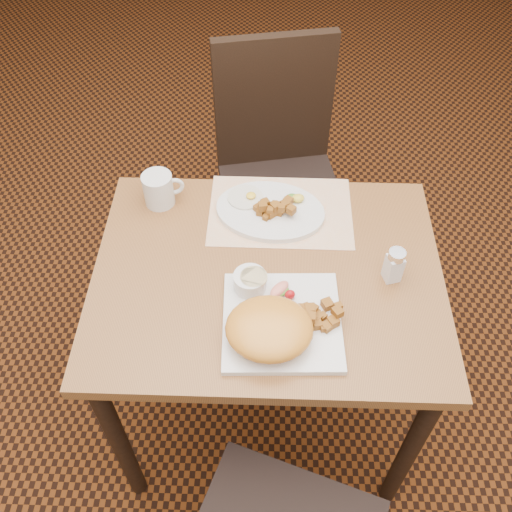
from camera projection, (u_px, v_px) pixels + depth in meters
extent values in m
plane|color=black|center=(264.00, 404.00, 2.04)|extent=(8.00, 8.00, 0.00)
cube|color=brown|center=(268.00, 277.00, 1.48)|extent=(0.90, 0.70, 0.03)
cylinder|color=black|center=(119.00, 442.00, 1.58)|extent=(0.05, 0.05, 0.71)
cylinder|color=black|center=(409.00, 451.00, 1.56)|extent=(0.05, 0.05, 0.71)
cylinder|color=black|center=(152.00, 273.00, 1.97)|extent=(0.05, 0.05, 0.71)
cylinder|color=black|center=(384.00, 279.00, 1.95)|extent=(0.05, 0.05, 0.71)
cylinder|color=black|center=(237.00, 491.00, 1.63)|extent=(0.04, 0.04, 0.42)
cube|color=black|center=(282.00, 197.00, 2.08)|extent=(0.49, 0.49, 0.05)
cylinder|color=black|center=(314.00, 204.00, 2.39)|extent=(0.04, 0.04, 0.42)
cylinder|color=black|center=(335.00, 270.00, 2.16)|extent=(0.04, 0.04, 0.42)
cylinder|color=black|center=(229.00, 214.00, 2.35)|extent=(0.04, 0.04, 0.42)
cylinder|color=black|center=(242.00, 282.00, 2.12)|extent=(0.04, 0.04, 0.42)
cube|color=black|center=(274.00, 102.00, 2.00)|extent=(0.42, 0.12, 0.50)
cube|color=white|center=(280.00, 211.00, 1.61)|extent=(0.40, 0.28, 0.00)
cube|color=silver|center=(282.00, 321.00, 1.36)|extent=(0.29, 0.29, 0.02)
ellipsoid|color=orange|center=(269.00, 328.00, 1.29)|extent=(0.20, 0.18, 0.07)
ellipsoid|color=orange|center=(280.00, 342.00, 1.30)|extent=(0.08, 0.07, 0.03)
ellipsoid|color=orange|center=(244.00, 322.00, 1.33)|extent=(0.08, 0.07, 0.03)
cylinder|color=silver|center=(250.00, 281.00, 1.40)|extent=(0.08, 0.08, 0.04)
cylinder|color=beige|center=(254.00, 277.00, 1.38)|extent=(0.07, 0.07, 0.01)
ellipsoid|color=#387223|center=(281.00, 291.00, 1.40)|extent=(0.05, 0.04, 0.01)
ellipsoid|color=red|center=(290.00, 295.00, 1.38)|extent=(0.03, 0.03, 0.03)
ellipsoid|color=#F28C72|center=(279.00, 289.00, 1.40)|extent=(0.06, 0.07, 0.02)
cylinder|color=white|center=(245.00, 197.00, 1.61)|extent=(0.10, 0.10, 0.01)
ellipsoid|color=yellow|center=(251.00, 195.00, 1.60)|extent=(0.03, 0.03, 0.01)
ellipsoid|color=#387223|center=(294.00, 198.00, 1.61)|extent=(0.05, 0.04, 0.01)
ellipsoid|color=yellow|center=(298.00, 198.00, 1.60)|extent=(0.04, 0.04, 0.02)
cube|color=white|center=(393.00, 268.00, 1.42)|extent=(0.05, 0.05, 0.08)
cylinder|color=silver|center=(397.00, 255.00, 1.38)|extent=(0.05, 0.05, 0.02)
cylinder|color=silver|center=(158.00, 189.00, 1.60)|extent=(0.09, 0.09, 0.10)
torus|color=silver|center=(174.00, 186.00, 1.60)|extent=(0.06, 0.03, 0.06)
cube|color=#9C5D19|center=(315.00, 313.00, 1.35)|extent=(0.03, 0.03, 0.02)
cube|color=#9C5D19|center=(324.00, 327.00, 1.33)|extent=(0.02, 0.02, 0.02)
cube|color=#9C5D19|center=(338.00, 306.00, 1.35)|extent=(0.02, 0.02, 0.02)
cube|color=#9C5D19|center=(327.00, 327.00, 1.33)|extent=(0.03, 0.03, 0.02)
cube|color=#9C5D19|center=(327.00, 304.00, 1.37)|extent=(0.03, 0.03, 0.02)
cube|color=#9C5D19|center=(302.00, 309.00, 1.34)|extent=(0.02, 0.02, 0.02)
cube|color=#9C5D19|center=(305.00, 310.00, 1.36)|extent=(0.03, 0.03, 0.02)
cube|color=#9C5D19|center=(333.00, 322.00, 1.33)|extent=(0.03, 0.03, 0.02)
cube|color=#9C5D19|center=(314.00, 308.00, 1.34)|extent=(0.02, 0.02, 0.02)
cube|color=#9C5D19|center=(315.00, 315.00, 1.35)|extent=(0.03, 0.03, 0.02)
cube|color=#9C5D19|center=(310.00, 309.00, 1.34)|extent=(0.03, 0.03, 0.02)
cube|color=#9C5D19|center=(315.00, 313.00, 1.35)|extent=(0.03, 0.03, 0.02)
cube|color=#9C5D19|center=(309.00, 310.00, 1.36)|extent=(0.02, 0.02, 0.02)
cube|color=#9C5D19|center=(317.00, 318.00, 1.34)|extent=(0.03, 0.03, 0.02)
cube|color=#9C5D19|center=(317.00, 324.00, 1.33)|extent=(0.02, 0.03, 0.02)
cube|color=#9C5D19|center=(312.00, 318.00, 1.34)|extent=(0.02, 0.02, 0.01)
cube|color=#9C5D19|center=(337.00, 312.00, 1.33)|extent=(0.03, 0.03, 0.02)
cube|color=#9C5D19|center=(310.00, 318.00, 1.32)|extent=(0.03, 0.02, 0.02)
cube|color=#9C5D19|center=(301.00, 315.00, 1.33)|extent=(0.02, 0.02, 0.02)
cube|color=#9C5D19|center=(307.00, 322.00, 1.34)|extent=(0.02, 0.02, 0.02)
cube|color=#9C5D19|center=(316.00, 316.00, 1.35)|extent=(0.02, 0.02, 0.02)
cube|color=#9C5D19|center=(323.00, 316.00, 1.35)|extent=(0.02, 0.02, 0.02)
cube|color=#9C5D19|center=(310.00, 319.00, 1.34)|extent=(0.02, 0.02, 0.02)
cube|color=#9C5D19|center=(276.00, 207.00, 1.58)|extent=(0.03, 0.03, 0.02)
cube|color=#9C5D19|center=(265.00, 203.00, 1.56)|extent=(0.03, 0.03, 0.02)
cube|color=#9C5D19|center=(291.00, 210.00, 1.55)|extent=(0.03, 0.03, 0.02)
cube|color=#9C5D19|center=(260.00, 212.00, 1.57)|extent=(0.02, 0.02, 0.02)
cube|color=#9C5D19|center=(272.00, 206.00, 1.58)|extent=(0.02, 0.02, 0.02)
cube|color=#9C5D19|center=(279.00, 212.00, 1.57)|extent=(0.02, 0.02, 0.02)
cube|color=#9C5D19|center=(282.00, 208.00, 1.55)|extent=(0.02, 0.02, 0.02)
cube|color=#9C5D19|center=(270.00, 213.00, 1.56)|extent=(0.03, 0.03, 0.02)
cube|color=#9C5D19|center=(275.00, 207.00, 1.56)|extent=(0.02, 0.02, 0.01)
cube|color=#9C5D19|center=(258.00, 208.00, 1.58)|extent=(0.03, 0.03, 0.02)
cube|color=#9C5D19|center=(276.00, 210.00, 1.57)|extent=(0.03, 0.03, 0.02)
cube|color=#9C5D19|center=(263.00, 207.00, 1.55)|extent=(0.03, 0.03, 0.02)
cube|color=#9C5D19|center=(288.00, 201.00, 1.57)|extent=(0.03, 0.03, 0.02)
cube|color=#9C5D19|center=(275.00, 211.00, 1.57)|extent=(0.02, 0.02, 0.02)
cube|color=#9C5D19|center=(274.00, 210.00, 1.57)|extent=(0.03, 0.03, 0.02)
cube|color=#9C5D19|center=(288.00, 201.00, 1.59)|extent=(0.02, 0.02, 0.02)
cube|color=#9C5D19|center=(276.00, 206.00, 1.56)|extent=(0.03, 0.03, 0.02)
cube|color=#9C5D19|center=(276.00, 207.00, 1.55)|extent=(0.03, 0.03, 0.02)
cube|color=#9C5D19|center=(267.00, 210.00, 1.57)|extent=(0.03, 0.02, 0.02)
cube|color=#9C5D19|center=(286.00, 206.00, 1.56)|extent=(0.02, 0.02, 0.02)
cube|color=#9C5D19|center=(270.00, 210.00, 1.55)|extent=(0.02, 0.02, 0.02)
cube|color=#9C5D19|center=(285.00, 204.00, 1.56)|extent=(0.03, 0.03, 0.02)
cube|color=#9C5D19|center=(266.00, 217.00, 1.56)|extent=(0.02, 0.02, 0.01)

